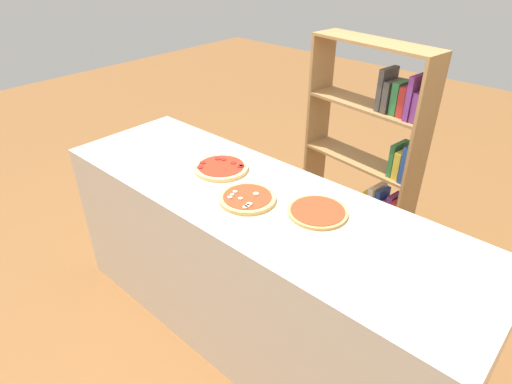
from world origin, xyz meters
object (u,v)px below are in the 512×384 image
at_px(pizza_pepperoni_0, 221,168).
at_px(pizza_plain_2, 318,212).
at_px(pizza_mushroom_1, 247,198).
at_px(bookshelf, 373,174).

relative_size(pizza_pepperoni_0, pizza_plain_2, 1.06).
relative_size(pizza_mushroom_1, pizza_plain_2, 1.00).
bearing_deg(pizza_plain_2, bookshelf, 101.19).
bearing_deg(pizza_pepperoni_0, pizza_plain_2, 0.12).
xyz_separation_m(pizza_pepperoni_0, pizza_plain_2, (0.65, 0.00, -0.00)).
relative_size(pizza_plain_2, bookshelf, 0.18).
xyz_separation_m(pizza_mushroom_1, bookshelf, (0.14, 1.07, -0.26)).
distance_m(pizza_mushroom_1, bookshelf, 1.11).
height_order(pizza_mushroom_1, bookshelf, bookshelf).
bearing_deg(pizza_pepperoni_0, pizza_mushroom_1, -22.66).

